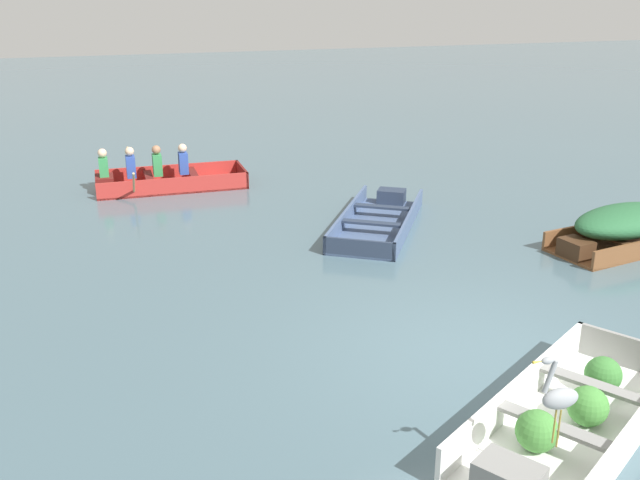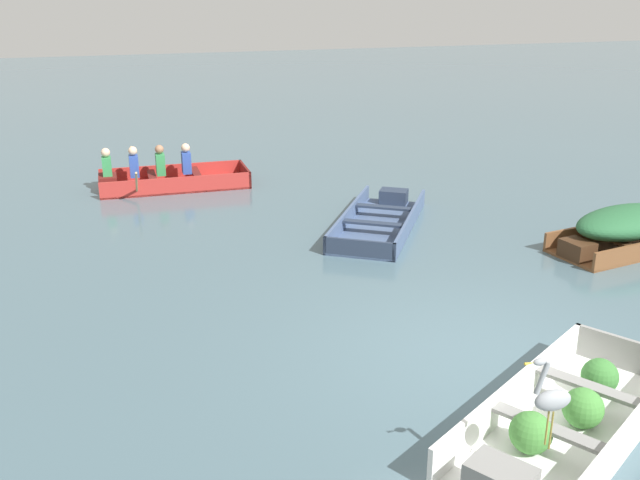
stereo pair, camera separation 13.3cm
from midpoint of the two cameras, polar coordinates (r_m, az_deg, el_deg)
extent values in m
plane|color=#47606B|center=(8.46, 12.80, -9.03)|extent=(80.00, 80.00, 0.00)
cube|color=white|center=(7.37, 18.95, -14.16)|extent=(3.22, 2.55, 0.04)
cube|color=white|center=(7.15, 23.25, -14.18)|extent=(2.66, 1.62, 0.40)
cube|color=white|center=(7.44, 15.17, -11.74)|extent=(2.66, 1.62, 0.40)
cube|color=gray|center=(8.54, 22.96, -8.37)|extent=(0.63, 1.00, 0.40)
cube|color=gray|center=(6.85, 17.71, -13.99)|extent=(0.67, 0.97, 0.04)
cube|color=gray|center=(7.60, 20.52, -10.76)|extent=(0.67, 0.97, 0.04)
sphere|color=#428438|center=(6.87, 16.41, -14.45)|extent=(0.39, 0.39, 0.39)
sphere|color=#428438|center=(7.36, 20.14, -12.37)|extent=(0.39, 0.39, 0.39)
sphere|color=#387533|center=(7.97, 21.26, -10.00)|extent=(0.38, 0.38, 0.38)
cube|color=brown|center=(12.48, 22.78, -0.48)|extent=(2.62, 1.42, 0.04)
cube|color=brown|center=(12.73, 21.17, 0.77)|extent=(2.47, 0.43, 0.31)
cube|color=#3F2716|center=(11.65, 19.48, -0.64)|extent=(0.43, 0.52, 0.28)
cube|color=#3F2716|center=(12.13, 21.77, 0.17)|extent=(0.30, 0.96, 0.04)
ellipsoid|color=#286038|center=(12.34, 23.04, 1.43)|extent=(2.17, 1.30, 0.50)
cube|color=#475B7F|center=(12.52, 4.33, 1.12)|extent=(2.73, 3.28, 0.04)
cube|color=#475B7F|center=(12.58, 1.89, 1.90)|extent=(1.81, 2.66, 0.30)
cube|color=#475B7F|center=(12.39, 6.84, 1.48)|extent=(1.81, 2.66, 0.30)
cube|color=#273246|center=(11.03, 2.80, -0.73)|extent=(0.98, 0.68, 0.30)
cube|color=#273246|center=(13.80, 5.46, 3.49)|extent=(0.63, 0.59, 0.27)
cube|color=#273246|center=(12.90, 4.76, 2.64)|extent=(0.96, 0.72, 0.04)
cube|color=#273246|center=(12.01, 3.92, 1.36)|extent=(0.96, 0.72, 0.04)
cube|color=#AD2D28|center=(15.31, -12.00, 4.21)|extent=(3.08, 1.29, 0.04)
cube|color=#AD2D28|center=(14.72, -11.82, 4.23)|extent=(3.04, 0.15, 0.35)
cube|color=#AD2D28|center=(15.83, -12.25, 5.28)|extent=(3.04, 0.15, 0.35)
cube|color=maroon|center=(15.46, -6.50, 5.26)|extent=(0.09, 1.20, 0.35)
cube|color=maroon|center=(15.22, -17.08, 4.35)|extent=(0.38, 0.55, 0.31)
cube|color=maroon|center=(15.22, -13.77, 4.93)|extent=(0.19, 1.10, 0.04)
cube|color=maroon|center=(15.29, -10.36, 5.24)|extent=(0.19, 1.10, 0.04)
cube|color=#2D4CA5|center=(15.22, -11.13, 6.05)|extent=(0.19, 0.29, 0.44)
sphere|color=beige|center=(15.15, -11.21, 7.23)|extent=(0.18, 0.18, 0.18)
cube|color=#338C4C|center=(15.18, -13.13, 5.87)|extent=(0.19, 0.29, 0.44)
sphere|color=#9E7051|center=(15.10, -13.22, 7.05)|extent=(0.18, 0.18, 0.18)
cube|color=#2D4CA5|center=(15.15, -15.14, 5.68)|extent=(0.19, 0.29, 0.44)
sphere|color=beige|center=(15.08, -15.25, 6.86)|extent=(0.18, 0.18, 0.18)
cube|color=#338C4C|center=(15.15, -17.16, 5.48)|extent=(0.19, 0.29, 0.44)
sphere|color=beige|center=(15.08, -17.28, 6.66)|extent=(0.18, 0.18, 0.18)
cylinder|color=tan|center=(14.30, -14.93, 4.46)|extent=(0.06, 0.64, 0.55)
cylinder|color=tan|center=(16.05, -15.26, 6.05)|extent=(0.06, 0.64, 0.55)
cylinder|color=olive|center=(6.27, 17.96, -14.17)|extent=(0.02, 0.02, 0.35)
cylinder|color=olive|center=(6.31, 17.66, -13.89)|extent=(0.02, 0.02, 0.35)
ellipsoid|color=#93999E|center=(6.15, 18.07, -11.96)|extent=(0.33, 0.16, 0.18)
cylinder|color=#93999E|center=(5.98, 17.31, -10.39)|extent=(0.12, 0.05, 0.28)
ellipsoid|color=#93999E|center=(5.89, 17.13, -9.19)|extent=(0.11, 0.07, 0.06)
cone|color=gold|center=(5.85, 16.45, -9.33)|extent=(0.10, 0.03, 0.02)
camera|label=1|loc=(0.07, -90.35, -0.13)|focal=40.00mm
camera|label=2|loc=(0.07, 89.65, 0.13)|focal=40.00mm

